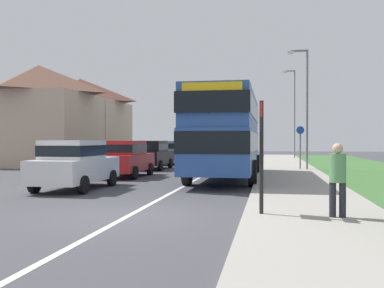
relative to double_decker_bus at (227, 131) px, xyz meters
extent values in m
plane|color=#424247|center=(-1.30, -9.71, -2.14)|extent=(120.00, 120.00, 0.00)
cube|color=silver|center=(-1.30, -1.71, -2.14)|extent=(0.14, 60.00, 0.01)
cube|color=#9E998E|center=(2.90, -3.71, -2.08)|extent=(3.20, 68.00, 0.12)
cube|color=#284C93|center=(0.00, 0.00, -0.82)|extent=(2.50, 10.20, 1.65)
cube|color=#284C93|center=(0.00, 0.00, 0.78)|extent=(2.45, 9.99, 1.55)
cube|color=black|center=(0.00, 0.00, -0.49)|extent=(2.53, 10.25, 0.76)
cube|color=black|center=(0.00, 0.00, 0.86)|extent=(2.53, 10.25, 0.72)
cube|color=gold|center=(0.00, -5.05, 1.28)|extent=(2.00, 0.08, 0.44)
cylinder|color=black|center=(-1.25, 3.16, -1.64)|extent=(0.30, 1.00, 1.00)
cylinder|color=black|center=(1.25, 3.16, -1.64)|extent=(0.30, 1.00, 1.00)
cylinder|color=black|center=(-1.25, -2.80, -1.64)|extent=(0.30, 1.00, 1.00)
cylinder|color=black|center=(1.25, -2.80, -1.64)|extent=(0.30, 1.00, 1.00)
cube|color=silver|center=(-4.86, -4.84, -1.45)|extent=(1.73, 4.19, 0.78)
cube|color=silver|center=(-4.86, -5.05, -0.74)|extent=(1.52, 2.30, 0.64)
cube|color=black|center=(-4.86, -5.05, -0.77)|extent=(1.56, 2.33, 0.36)
cylinder|color=black|center=(-5.71, -3.54, -1.84)|extent=(0.20, 0.60, 0.60)
cylinder|color=black|center=(-4.02, -3.54, -1.84)|extent=(0.20, 0.60, 0.60)
cylinder|color=black|center=(-5.71, -6.14, -1.84)|extent=(0.20, 0.60, 0.60)
cylinder|color=black|center=(-4.02, -6.14, -1.84)|extent=(0.20, 0.60, 0.60)
cube|color=#B21E1E|center=(-4.83, 0.44, -1.45)|extent=(1.74, 4.10, 0.78)
cube|color=#B21E1E|center=(-4.83, 0.23, -0.75)|extent=(1.53, 2.26, 0.63)
cube|color=black|center=(-4.83, 0.23, -0.78)|extent=(1.57, 2.28, 0.36)
cylinder|color=black|center=(-5.68, 1.71, -1.84)|extent=(0.20, 0.60, 0.60)
cylinder|color=black|center=(-3.97, 1.71, -1.84)|extent=(0.20, 0.60, 0.60)
cylinder|color=black|center=(-5.68, -0.83, -1.84)|extent=(0.20, 0.60, 0.60)
cylinder|color=black|center=(-3.97, -0.83, -1.84)|extent=(0.20, 0.60, 0.60)
cube|color=black|center=(-5.02, 5.89, -1.46)|extent=(1.71, 4.14, 0.77)
cube|color=black|center=(-5.02, 5.68, -0.76)|extent=(1.50, 2.27, 0.63)
cube|color=black|center=(-5.02, 5.68, -0.79)|extent=(1.54, 2.30, 0.35)
cylinder|color=black|center=(-5.86, 7.17, -1.84)|extent=(0.20, 0.60, 0.60)
cylinder|color=black|center=(-4.19, 7.17, -1.84)|extent=(0.20, 0.60, 0.60)
cylinder|color=black|center=(-5.86, 4.61, -1.84)|extent=(0.20, 0.60, 0.60)
cylinder|color=black|center=(-4.19, 4.61, -1.84)|extent=(0.20, 0.60, 0.60)
cube|color=slate|center=(-4.77, 11.36, -1.46)|extent=(1.78, 4.38, 0.75)
cube|color=slate|center=(-4.77, 11.14, -0.78)|extent=(1.57, 2.41, 0.62)
cube|color=black|center=(-4.77, 11.14, -0.81)|extent=(1.60, 2.43, 0.35)
cylinder|color=black|center=(-5.64, 12.72, -1.84)|extent=(0.20, 0.60, 0.60)
cylinder|color=black|center=(-3.90, 12.72, -1.84)|extent=(0.20, 0.60, 0.60)
cylinder|color=black|center=(-5.64, 10.01, -1.84)|extent=(0.20, 0.60, 0.60)
cylinder|color=black|center=(-3.90, 10.01, -1.84)|extent=(0.20, 0.60, 0.60)
cylinder|color=#23232D|center=(3.18, -9.80, -1.72)|extent=(0.14, 0.14, 0.85)
cylinder|color=#23232D|center=(3.38, -9.80, -1.72)|extent=(0.14, 0.14, 0.85)
cylinder|color=#518C56|center=(3.28, -9.80, -0.99)|extent=(0.34, 0.34, 0.60)
sphere|color=tan|center=(3.28, -9.80, -0.58)|extent=(0.22, 0.22, 0.22)
cylinder|color=black|center=(1.70, -9.62, -0.84)|extent=(0.09, 0.09, 2.60)
cube|color=red|center=(1.70, -9.62, 0.26)|extent=(0.04, 0.44, 0.32)
cube|color=black|center=(1.70, -9.60, -0.59)|extent=(0.06, 0.52, 0.68)
cylinder|color=slate|center=(3.57, 6.01, -1.09)|extent=(0.08, 0.08, 2.10)
cylinder|color=blue|center=(3.57, 6.01, 0.16)|extent=(0.44, 0.03, 0.44)
cylinder|color=slate|center=(3.93, 5.75, 1.24)|extent=(0.12, 0.12, 6.75)
cube|color=slate|center=(3.48, 5.75, 4.56)|extent=(0.90, 0.10, 0.10)
cube|color=silver|center=(3.03, 5.75, 4.49)|extent=(0.36, 0.20, 0.14)
cylinder|color=slate|center=(4.11, 21.58, 1.90)|extent=(0.12, 0.12, 8.09)
cube|color=slate|center=(3.66, 21.58, 5.90)|extent=(0.90, 0.10, 0.10)
cube|color=silver|center=(3.21, 21.58, 5.83)|extent=(0.36, 0.20, 0.14)
cube|color=#C1A88E|center=(-13.48, 7.98, 0.28)|extent=(6.87, 6.46, 4.85)
pyramid|color=brown|center=(-13.48, 7.98, 3.68)|extent=(6.87, 6.46, 1.94)
cube|color=#C1A88E|center=(-13.48, 14.57, 0.28)|extent=(6.87, 6.46, 4.85)
pyramid|color=brown|center=(-13.48, 14.57, 3.68)|extent=(6.87, 6.46, 1.94)
camera|label=1|loc=(1.87, -19.36, -0.41)|focal=41.08mm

